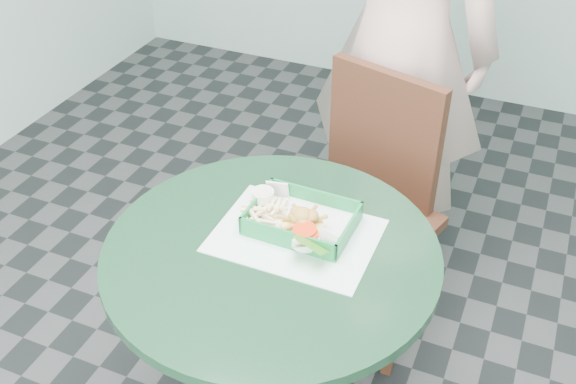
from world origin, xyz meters
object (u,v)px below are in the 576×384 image
at_px(crab_sandwich, 302,225).
at_px(sauce_ramekin, 263,202).
at_px(food_basket, 302,228).
at_px(dining_chair, 371,192).
at_px(cafe_table, 272,302).

distance_m(crab_sandwich, sauce_ramekin, 0.14).
bearing_deg(food_basket, sauce_ramekin, 168.85).
relative_size(dining_chair, food_basket, 3.54).
xyz_separation_m(cafe_table, crab_sandwich, (0.05, 0.08, 0.22)).
bearing_deg(sauce_ramekin, dining_chair, 72.57).
bearing_deg(food_basket, cafe_table, -109.94).
bearing_deg(dining_chair, food_basket, -76.96).
bearing_deg(dining_chair, cafe_table, -79.71).
xyz_separation_m(cafe_table, food_basket, (0.04, 0.11, 0.19)).
relative_size(dining_chair, crab_sandwich, 8.78).
bearing_deg(sauce_ramekin, food_basket, -11.15).
xyz_separation_m(cafe_table, sauce_ramekin, (-0.08, 0.13, 0.22)).
distance_m(dining_chair, sauce_ramekin, 0.60).
relative_size(cafe_table, dining_chair, 0.91).
height_order(cafe_table, crab_sandwich, crab_sandwich).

